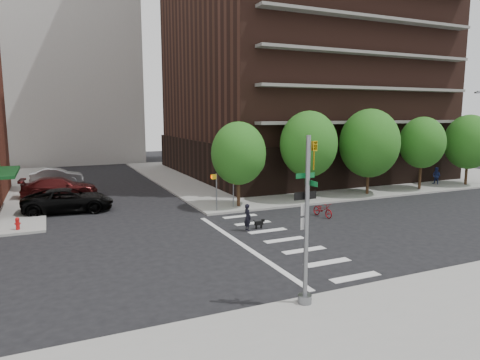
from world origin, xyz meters
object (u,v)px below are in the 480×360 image
at_px(fire_hydrant, 18,223).
at_px(traffic_signal, 307,234).
at_px(parked_car_silver, 57,176).
at_px(scooter, 323,210).
at_px(parked_car_black, 68,200).
at_px(pedestrian_far, 436,176).
at_px(parked_car_maroon, 60,187).
at_px(dog_walker, 248,217).

bearing_deg(fire_hydrant, traffic_signal, -56.74).
height_order(parked_car_silver, scooter, parked_car_silver).
distance_m(traffic_signal, parked_car_black, 20.96).
distance_m(parked_car_black, pedestrian_far, 33.10).
relative_size(traffic_signal, fire_hydrant, 8.20).
bearing_deg(scooter, parked_car_silver, 119.85).
bearing_deg(traffic_signal, parked_car_silver, 102.76).
relative_size(traffic_signal, parked_car_silver, 1.23).
bearing_deg(parked_car_maroon, scooter, -127.72).
bearing_deg(scooter, fire_hydrant, 161.25).
xyz_separation_m(traffic_signal, pedestrian_far, (25.96, 17.23, -1.73)).
height_order(parked_car_black, parked_car_maroon, parked_car_maroon).
bearing_deg(parked_car_black, fire_hydrant, 151.10).
distance_m(parked_car_black, parked_car_maroon, 5.98).
distance_m(scooter, dog_walker, 6.24).
distance_m(traffic_signal, scooter, 14.20).
bearing_deg(parked_car_silver, dog_walker, -154.86).
distance_m(fire_hydrant, scooter, 19.02).
relative_size(traffic_signal, pedestrian_far, 3.64).
xyz_separation_m(parked_car_black, dog_walker, (9.45, -9.63, -0.03)).
bearing_deg(parked_car_silver, parked_car_maroon, -177.56).
xyz_separation_m(fire_hydrant, parked_car_black, (2.98, 4.36, 0.29)).
distance_m(traffic_signal, parked_car_maroon, 26.75).
height_order(fire_hydrant, parked_car_maroon, parked_car_maroon).
bearing_deg(dog_walker, pedestrian_far, -76.38).
height_order(parked_car_maroon, scooter, parked_car_maroon).
bearing_deg(traffic_signal, fire_hydrant, 123.26).
bearing_deg(pedestrian_far, parked_car_silver, -127.44).
height_order(parked_car_maroon, dog_walker, parked_car_maroon).
relative_size(fire_hydrant, pedestrian_far, 0.44).
distance_m(traffic_signal, pedestrian_far, 31.21).
xyz_separation_m(fire_hydrant, parked_car_maroon, (2.56, 10.32, 0.31)).
bearing_deg(traffic_signal, parked_car_black, 109.73).
bearing_deg(scooter, parked_car_maroon, 131.72).
bearing_deg(parked_car_maroon, parked_car_black, -171.55).
distance_m(parked_car_silver, scooter, 27.33).
xyz_separation_m(traffic_signal, parked_car_maroon, (-7.47, 25.62, -1.83)).
relative_size(parked_car_black, scooter, 3.30).
xyz_separation_m(traffic_signal, fire_hydrant, (-10.03, 15.29, -2.15)).
xyz_separation_m(traffic_signal, dog_walker, (2.40, 10.02, -1.88)).
distance_m(parked_car_maroon, parked_car_silver, 7.63).
bearing_deg(parked_car_silver, fire_hydrant, 174.05).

